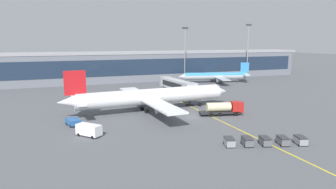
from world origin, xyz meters
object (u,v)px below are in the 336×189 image
(pushback_tug, at_px, (73,121))
(baggage_cart_3, at_px, (283,141))
(main_airliner, at_px, (152,96))
(baggage_cart_1, at_px, (247,141))
(baggage_cart_0, at_px, (229,142))
(fuel_tanker, at_px, (224,108))
(crew_van, at_px, (88,129))
(baggage_cart_2, at_px, (265,141))
(commuter_jet_far, at_px, (216,76))
(baggage_cart_4, at_px, (300,140))

(pushback_tug, xyz_separation_m, baggage_cart_3, (33.58, -26.49, -0.07))
(main_airliner, height_order, baggage_cart_1, main_airliner)
(baggage_cart_0, bearing_deg, baggage_cart_1, -17.74)
(fuel_tanker, height_order, pushback_tug, fuel_tanker)
(baggage_cart_0, height_order, baggage_cart_3, same)
(baggage_cart_3, bearing_deg, crew_van, 150.68)
(baggage_cart_2, height_order, commuter_jet_far, commuter_jet_far)
(baggage_cart_1, bearing_deg, main_airliner, 103.30)
(baggage_cart_0, relative_size, baggage_cart_3, 1.00)
(main_airliner, relative_size, baggage_cart_2, 15.61)
(main_airliner, xyz_separation_m, baggage_cart_3, (13.42, -32.95, -3.12))
(baggage_cart_4, bearing_deg, baggage_cart_1, 162.26)
(baggage_cart_3, distance_m, commuter_jet_far, 80.54)
(crew_van, bearing_deg, commuter_jet_far, 42.81)
(commuter_jet_far, bearing_deg, main_airliner, -136.31)
(fuel_tanker, relative_size, baggage_cart_4, 3.70)
(main_airliner, height_order, crew_van, main_airliner)
(pushback_tug, xyz_separation_m, commuter_jet_far, (63.79, 48.14, 2.09))
(crew_van, xyz_separation_m, baggage_cart_1, (25.25, -15.65, -0.53))
(main_airliner, relative_size, pushback_tug, 10.87)
(crew_van, relative_size, baggage_cart_4, 1.73)
(fuel_tanker, relative_size, baggage_cart_3, 3.70)
(baggage_cart_4, bearing_deg, main_airliner, 115.90)
(fuel_tanker, distance_m, commuter_jet_far, 59.50)
(fuel_tanker, xyz_separation_m, pushback_tug, (-35.47, 4.17, -0.90))
(main_airliner, relative_size, commuter_jet_far, 1.41)
(pushback_tug, relative_size, baggage_cart_2, 1.44)
(main_airliner, height_order, baggage_cart_2, main_airliner)
(crew_van, distance_m, pushback_tug, 9.17)
(baggage_cart_2, relative_size, baggage_cart_3, 1.00)
(baggage_cart_2, distance_m, baggage_cart_4, 6.40)
(baggage_cart_1, bearing_deg, baggage_cart_2, -17.74)
(fuel_tanker, bearing_deg, baggage_cart_1, -111.41)
(baggage_cart_0, xyz_separation_m, baggage_cart_1, (3.05, -0.97, 0.00))
(baggage_cart_2, bearing_deg, commuter_jet_far, 65.70)
(crew_van, distance_m, baggage_cart_3, 35.95)
(pushback_tug, bearing_deg, baggage_cart_3, -38.26)
(main_airliner, relative_size, baggage_cart_0, 15.61)
(main_airliner, distance_m, pushback_tug, 21.39)
(baggage_cart_0, distance_m, baggage_cart_1, 3.20)
(main_airliner, relative_size, crew_van, 9.02)
(baggage_cart_0, xyz_separation_m, commuter_jet_far, (39.35, 71.70, 2.16))
(pushback_tug, xyz_separation_m, baggage_cart_1, (27.49, -24.54, -0.07))
(baggage_cart_4, distance_m, commuter_jet_far, 80.36)
(baggage_cart_3, relative_size, commuter_jet_far, 0.09)
(main_airliner, height_order, pushback_tug, main_airliner)
(pushback_tug, xyz_separation_m, baggage_cart_0, (24.44, -23.56, -0.07))
(baggage_cart_3, xyz_separation_m, baggage_cart_4, (3.05, -0.97, 0.00))
(main_airliner, relative_size, fuel_tanker, 4.21)
(commuter_jet_far, bearing_deg, fuel_tanker, -118.43)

